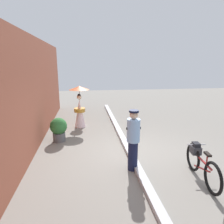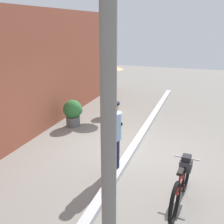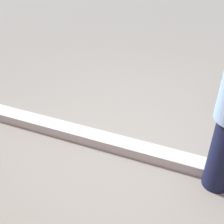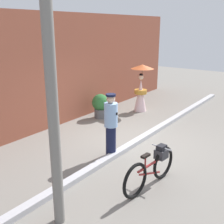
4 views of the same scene
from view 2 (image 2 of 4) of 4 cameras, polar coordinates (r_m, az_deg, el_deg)
The scene contains 8 objects.
ground_plane at distance 7.20m, azimuth 3.87°, elevation -8.66°, with size 30.00×30.00×0.00m, color gray.
building_wall at distance 7.99m, azimuth -18.39°, elevation 7.07°, with size 14.00×0.40×3.68m, color brown.
sidewalk_curb at distance 7.18m, azimuth 3.88°, elevation -8.23°, with size 14.00×0.20×0.12m, color #B2B2B7.
bicycle_near_officer at distance 5.38m, azimuth 14.30°, elevation -14.00°, with size 1.74×0.48×0.82m.
person_officer at distance 6.01m, azimuth 0.37°, elevation -5.00°, with size 0.34×0.38×1.65m.
person_with_parasol at distance 10.02m, azimuth -0.29°, elevation 4.90°, with size 0.88×0.88×1.83m.
potted_plant_by_door at distance 9.00m, azimuth -8.07°, elevation 0.06°, with size 0.63×0.61×0.88m.
utility_pole at distance 2.93m, azimuth -0.72°, elevation 1.64°, with size 0.18×0.18×4.80m, color slate.
Camera 2 is at (-6.22, -1.65, 3.22)m, focal length 43.93 mm.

